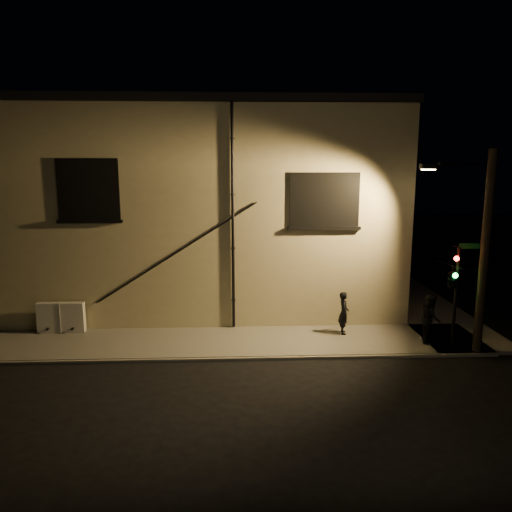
{
  "coord_description": "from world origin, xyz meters",
  "views": [
    {
      "loc": [
        -1.78,
        -15.41,
        6.36
      ],
      "look_at": [
        -1.0,
        1.8,
        3.12
      ],
      "focal_mm": 35.0,
      "sensor_mm": 36.0,
      "label": 1
    }
  ],
  "objects_px": {
    "utility_cabinet": "(61,317)",
    "streetlamp_pole": "(481,247)",
    "pedestrian_b": "(431,318)",
    "pedestrian_a": "(344,313)",
    "traffic_signal": "(452,278)"
  },
  "relations": [
    {
      "from": "traffic_signal",
      "to": "pedestrian_b",
      "type": "bearing_deg",
      "value": 132.33
    },
    {
      "from": "traffic_signal",
      "to": "streetlamp_pole",
      "type": "height_order",
      "value": "streetlamp_pole"
    },
    {
      "from": "pedestrian_a",
      "to": "pedestrian_b",
      "type": "distance_m",
      "value": 3.03
    },
    {
      "from": "utility_cabinet",
      "to": "pedestrian_b",
      "type": "relative_size",
      "value": 0.98
    },
    {
      "from": "utility_cabinet",
      "to": "streetlamp_pole",
      "type": "xyz_separation_m",
      "value": [
        14.47,
        -2.48,
        2.95
      ]
    },
    {
      "from": "traffic_signal",
      "to": "streetlamp_pole",
      "type": "xyz_separation_m",
      "value": [
        0.7,
        -0.35,
        1.1
      ]
    },
    {
      "from": "pedestrian_a",
      "to": "traffic_signal",
      "type": "distance_m",
      "value": 3.97
    },
    {
      "from": "utility_cabinet",
      "to": "pedestrian_b",
      "type": "distance_m",
      "value": 13.43
    },
    {
      "from": "utility_cabinet",
      "to": "streetlamp_pole",
      "type": "relative_size",
      "value": 0.25
    },
    {
      "from": "pedestrian_b",
      "to": "traffic_signal",
      "type": "height_order",
      "value": "traffic_signal"
    },
    {
      "from": "utility_cabinet",
      "to": "traffic_signal",
      "type": "height_order",
      "value": "traffic_signal"
    },
    {
      "from": "pedestrian_a",
      "to": "pedestrian_b",
      "type": "xyz_separation_m",
      "value": [
        2.85,
        -1.01,
        0.09
      ]
    },
    {
      "from": "utility_cabinet",
      "to": "traffic_signal",
      "type": "relative_size",
      "value": 0.48
    },
    {
      "from": "pedestrian_b",
      "to": "traffic_signal",
      "type": "bearing_deg",
      "value": -121.41
    },
    {
      "from": "pedestrian_b",
      "to": "pedestrian_a",
      "type": "bearing_deg",
      "value": 86.76
    }
  ]
}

